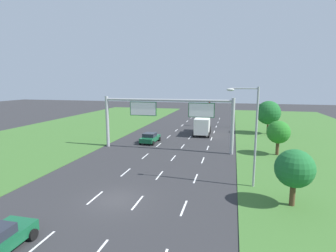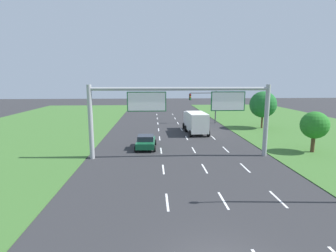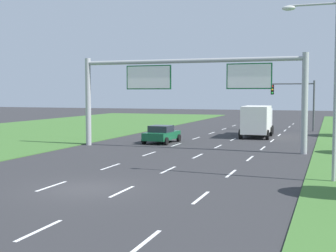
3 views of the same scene
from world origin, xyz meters
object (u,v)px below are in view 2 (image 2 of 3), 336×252
box_truck (195,121)px  sign_gantry (182,107)px  car_lead_silver (146,142)px  roadside_tree_mid (315,125)px  roadside_tree_far (263,104)px  traffic_light_mast (205,101)px

box_truck → sign_gantry: bearing=-107.6°
car_lead_silver → sign_gantry: (3.51, -3.51, 4.14)m
car_lead_silver → roadside_tree_mid: 17.57m
car_lead_silver → box_truck: box_truck is taller
sign_gantry → roadside_tree_far: sign_gantry is taller
car_lead_silver → sign_gantry: 6.47m
sign_gantry → roadside_tree_mid: size_ratio=4.03×
box_truck → sign_gantry: 12.84m
roadside_tree_far → roadside_tree_mid: bearing=-91.9°
traffic_light_mast → car_lead_silver: bearing=-120.2°
car_lead_silver → sign_gantry: size_ratio=0.24×
box_truck → roadside_tree_mid: (10.43, -11.13, 1.24)m
sign_gantry → roadside_tree_far: (14.20, 14.77, -1.17)m
traffic_light_mast → roadside_tree_mid: bearing=-68.9°
sign_gantry → traffic_light_mast: 21.24m
traffic_light_mast → sign_gantry: bearing=-107.1°
car_lead_silver → roadside_tree_far: size_ratio=0.72×
box_truck → roadside_tree_far: (10.91, 2.79, 2.09)m
box_truck → roadside_tree_mid: size_ratio=1.71×
roadside_tree_mid → box_truck: bearing=133.2°
sign_gantry → traffic_light_mast: sign_gantry is taller
sign_gantry → roadside_tree_mid: bearing=3.5°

